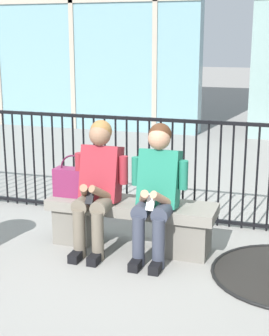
# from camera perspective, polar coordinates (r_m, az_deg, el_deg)

# --- Properties ---
(ground_plane) EXTENTS (60.00, 60.00, 0.00)m
(ground_plane) POSITION_cam_1_polar(r_m,az_deg,el_deg) (4.96, -0.36, -8.70)
(ground_plane) COLOR gray
(stone_bench) EXTENTS (1.60, 0.44, 0.45)m
(stone_bench) POSITION_cam_1_polar(r_m,az_deg,el_deg) (4.86, -0.36, -5.76)
(stone_bench) COLOR gray
(stone_bench) RESTS_ON ground
(seated_person_with_phone) EXTENTS (0.52, 0.66, 1.21)m
(seated_person_with_phone) POSITION_cam_1_polar(r_m,az_deg,el_deg) (4.72, -4.10, -1.57)
(seated_person_with_phone) COLOR #6B6051
(seated_person_with_phone) RESTS_ON ground
(seated_person_companion) EXTENTS (0.52, 0.66, 1.21)m
(seated_person_companion) POSITION_cam_1_polar(r_m,az_deg,el_deg) (4.54, 2.49, -2.17)
(seated_person_companion) COLOR #383D4C
(seated_person_companion) RESTS_ON ground
(handbag_on_bench) EXTENTS (0.38, 0.16, 0.41)m
(handbag_on_bench) POSITION_cam_1_polar(r_m,az_deg,el_deg) (4.95, -6.80, -1.52)
(handbag_on_bench) COLOR #7A234C
(handbag_on_bench) RESTS_ON stone_bench
(plaza_railing) EXTENTS (8.78, 0.04, 1.12)m
(plaza_railing) POSITION_cam_1_polar(r_m,az_deg,el_deg) (5.51, 2.26, -0.09)
(plaza_railing) COLOR black
(plaza_railing) RESTS_ON ground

